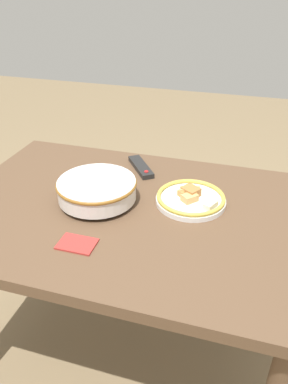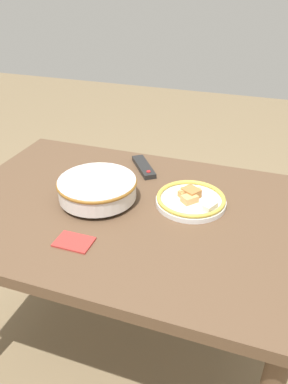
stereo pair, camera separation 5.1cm
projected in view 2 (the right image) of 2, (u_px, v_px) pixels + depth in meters
The scene contains 6 objects.
ground_plane at pixel (129, 342), 1.67m from camera, with size 8.00×8.00×0.00m, color #7F6B4C.
dining_table at pixel (126, 227), 1.34m from camera, with size 1.23×0.86×0.72m.
noodle_bowl at pixel (97, 188), 1.31m from camera, with size 0.28×0.28×0.08m.
food_plate at pixel (191, 199), 1.30m from camera, with size 0.25×0.25×0.05m.
tv_remote at pixel (144, 167), 1.54m from camera, with size 0.15×0.18×0.02m.
folded_napkin at pixel (74, 242), 1.13m from camera, with size 0.11×0.08×0.01m.
Camera 2 is at (0.42, -1.00, 1.43)m, focal length 35.00 mm.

